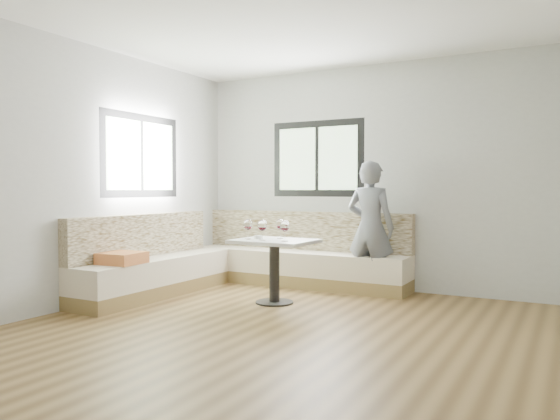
% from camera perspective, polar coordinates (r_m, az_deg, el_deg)
% --- Properties ---
extents(room, '(5.01, 5.01, 2.81)m').
position_cam_1_polar(room, '(4.68, 0.65, 4.20)').
color(room, brown).
rests_on(room, ground).
extents(banquette, '(2.90, 2.80, 0.95)m').
position_cam_1_polar(banquette, '(6.84, -4.48, -5.51)').
color(banquette, olive).
rests_on(banquette, ground).
extents(table, '(0.87, 0.69, 0.70)m').
position_cam_1_polar(table, '(5.97, -0.59, -4.78)').
color(table, black).
rests_on(table, ground).
extents(person, '(0.60, 0.42, 1.58)m').
position_cam_1_polar(person, '(6.57, 9.44, -1.82)').
color(person, slate).
rests_on(person, ground).
extents(olive_ramekin, '(0.10, 0.10, 0.04)m').
position_cam_1_polar(olive_ramekin, '(6.04, -2.26, -2.84)').
color(olive_ramekin, white).
rests_on(olive_ramekin, table).
extents(wine_glass_a, '(0.10, 0.10, 0.22)m').
position_cam_1_polar(wine_glass_a, '(5.97, -3.37, -1.60)').
color(wine_glass_a, white).
rests_on(wine_glass_a, table).
extents(wine_glass_b, '(0.10, 0.10, 0.22)m').
position_cam_1_polar(wine_glass_b, '(5.82, -1.87, -1.69)').
color(wine_glass_b, white).
rests_on(wine_glass_b, table).
extents(wine_glass_c, '(0.10, 0.10, 0.22)m').
position_cam_1_polar(wine_glass_c, '(5.72, 0.51, -1.76)').
color(wine_glass_c, white).
rests_on(wine_glass_c, table).
extents(wine_glass_d, '(0.10, 0.10, 0.22)m').
position_cam_1_polar(wine_glass_d, '(6.04, 0.01, -1.55)').
color(wine_glass_d, white).
rests_on(wine_glass_d, table).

